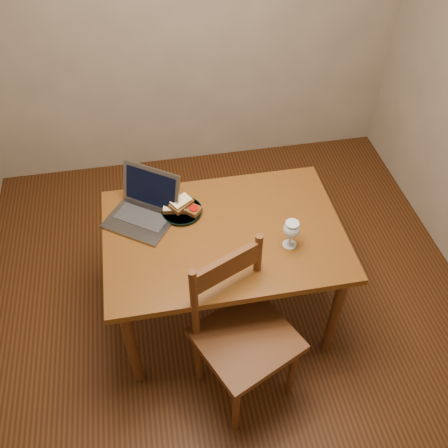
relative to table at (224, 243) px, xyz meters
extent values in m
cube|color=black|center=(0.03, 0.02, -0.66)|extent=(3.20, 3.20, 0.02)
cube|color=gray|center=(0.03, 1.63, 0.65)|extent=(3.20, 0.02, 2.60)
cube|color=#431F0B|center=(0.00, 0.00, 0.07)|extent=(1.30, 0.90, 0.04)
cylinder|color=#441D0E|center=(-0.57, -0.37, -0.30)|extent=(0.06, 0.06, 0.70)
cylinder|color=#441D0E|center=(0.57, -0.37, -0.30)|extent=(0.06, 0.06, 0.70)
cylinder|color=#441D0E|center=(-0.57, 0.37, -0.30)|extent=(0.06, 0.06, 0.70)
cylinder|color=#441D0E|center=(0.57, 0.37, -0.30)|extent=(0.06, 0.06, 0.70)
cube|color=#441D0E|center=(0.02, -0.52, -0.18)|extent=(0.61, 0.60, 0.04)
cube|color=#441D0E|center=(-0.05, -0.36, 0.23)|extent=(0.36, 0.19, 0.13)
cylinder|color=black|center=(-0.20, 0.19, 0.10)|extent=(0.23, 0.23, 0.02)
cube|color=slate|center=(-0.45, 0.16, 0.09)|extent=(0.43, 0.40, 0.02)
cube|color=slate|center=(-0.36, 0.29, 0.22)|extent=(0.33, 0.26, 0.24)
cube|color=black|center=(-0.36, 0.29, 0.22)|extent=(0.28, 0.22, 0.19)
camera|label=1|loc=(-0.33, -1.81, 2.07)|focal=40.00mm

